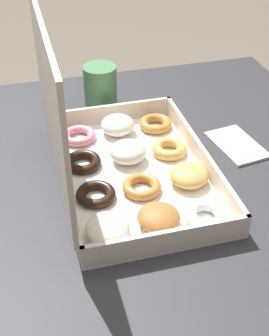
# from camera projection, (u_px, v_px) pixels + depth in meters

# --- Properties ---
(dining_table) EXTENTS (1.03, 1.04, 0.77)m
(dining_table) POSITION_uv_depth(u_px,v_px,m) (122.00, 235.00, 0.92)
(dining_table) COLOR #2D2D33
(dining_table) RESTS_ON ground_plane
(donut_box) EXTENTS (0.42, 0.29, 0.32)m
(donut_box) POSITION_uv_depth(u_px,v_px,m) (117.00, 155.00, 0.87)
(donut_box) COLOR white
(donut_box) RESTS_ON dining_table
(coffee_mug) EXTENTS (0.08, 0.08, 0.11)m
(coffee_mug) POSITION_uv_depth(u_px,v_px,m) (100.00, 87.00, 1.09)
(coffee_mug) COLOR #4C8456
(coffee_mug) RESTS_ON dining_table
(paper_napkin) EXTENTS (0.14, 0.10, 0.01)m
(paper_napkin) POSITION_uv_depth(u_px,v_px,m) (237.00, 145.00, 0.99)
(paper_napkin) COLOR silver
(paper_napkin) RESTS_ON dining_table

